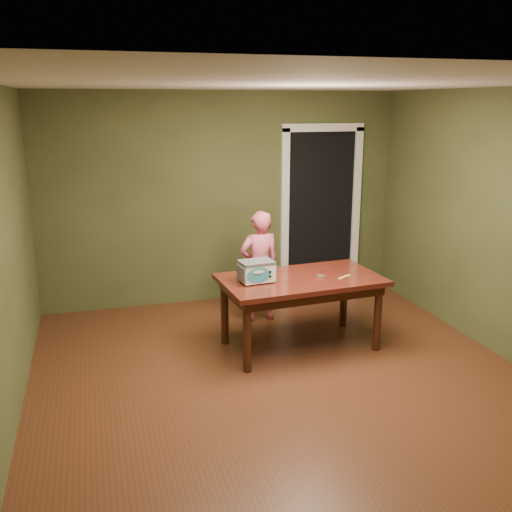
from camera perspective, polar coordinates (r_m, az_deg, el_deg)
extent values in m
plane|color=#522917|center=(5.23, 3.25, -12.88)|extent=(5.00, 5.00, 0.00)
cube|color=#4B522C|center=(7.12, -3.31, 5.75)|extent=(4.50, 0.02, 2.60)
cube|color=#4B522C|center=(2.68, 22.07, -11.51)|extent=(4.50, 0.02, 2.60)
cube|color=white|center=(4.62, 3.75, 16.90)|extent=(4.50, 5.00, 0.02)
cube|color=black|center=(7.83, 5.56, 4.70)|extent=(0.90, 0.60, 2.10)
cube|color=black|center=(7.54, 6.44, 4.28)|extent=(0.90, 0.02, 2.10)
cube|color=white|center=(7.35, 2.88, 4.07)|extent=(0.10, 0.06, 2.20)
cube|color=white|center=(7.73, 9.92, 4.41)|extent=(0.10, 0.06, 2.20)
cube|color=white|center=(7.40, 6.74, 12.65)|extent=(1.10, 0.06, 0.10)
cube|color=#3E170E|center=(5.76, 4.51, -2.39)|extent=(1.66, 1.01, 0.05)
cube|color=#34180D|center=(5.79, 4.49, -3.10)|extent=(1.53, 0.89, 0.10)
cylinder|color=#34180D|center=(5.34, -0.89, -8.09)|extent=(0.08, 0.08, 0.70)
cylinder|color=#34180D|center=(5.96, -3.15, -5.60)|extent=(0.08, 0.08, 0.70)
cylinder|color=#34180D|center=(5.92, 12.07, -6.06)|extent=(0.08, 0.08, 0.70)
cylinder|color=#34180D|center=(6.48, 8.78, -4.02)|extent=(0.08, 0.08, 0.70)
cylinder|color=#4C4F54|center=(5.48, -0.88, -2.94)|extent=(0.02, 0.02, 0.01)
cylinder|color=#4C4F54|center=(5.63, -1.52, -2.43)|extent=(0.02, 0.02, 0.01)
cylinder|color=#4C4F54|center=(5.57, 1.64, -2.62)|extent=(0.02, 0.02, 0.01)
cylinder|color=#4C4F54|center=(5.72, 0.94, -2.13)|extent=(0.02, 0.02, 0.01)
cube|color=white|center=(5.57, 0.05, -1.58)|extent=(0.34, 0.26, 0.18)
cube|color=#4C4F54|center=(5.55, 0.05, -0.63)|extent=(0.35, 0.26, 0.03)
cube|color=#4C4F54|center=(5.51, -1.54, -1.77)|extent=(0.04, 0.20, 0.14)
cube|color=#4C4F54|center=(5.63, 1.62, -1.39)|extent=(0.04, 0.20, 0.14)
ellipsoid|color=teal|center=(5.46, 0.26, -1.94)|extent=(0.24, 0.03, 0.15)
cylinder|color=black|center=(5.50, 1.44, -1.60)|extent=(0.02, 0.01, 0.02)
cylinder|color=black|center=(5.51, 1.44, -2.06)|extent=(0.02, 0.01, 0.02)
cylinder|color=silver|center=(5.77, 6.49, -2.06)|extent=(0.10, 0.10, 0.02)
cylinder|color=#552E1C|center=(5.77, 6.49, -1.99)|extent=(0.09, 0.09, 0.01)
cube|color=#E5E063|center=(5.82, 8.84, -2.07)|extent=(0.17, 0.11, 0.01)
imported|color=#E65E79|center=(6.49, 0.34, -1.07)|extent=(0.49, 0.34, 1.29)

